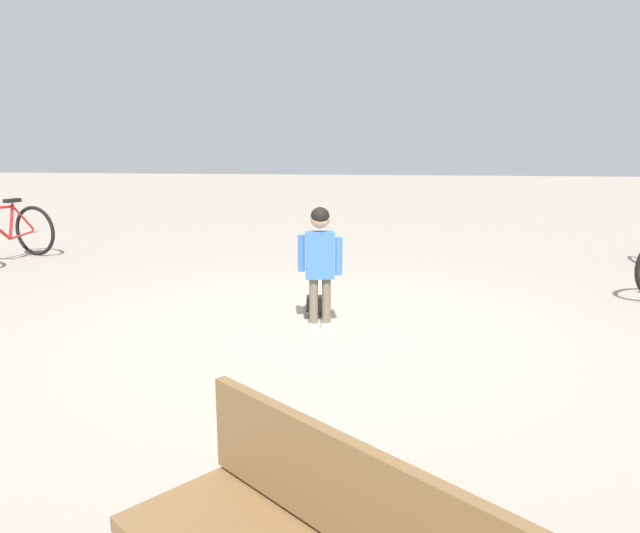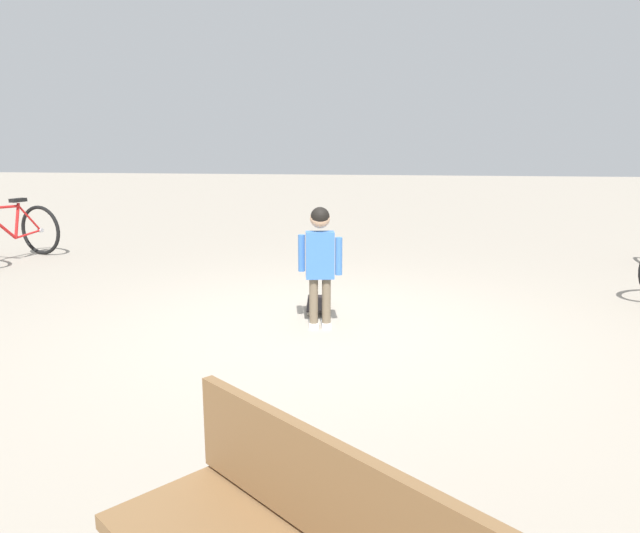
# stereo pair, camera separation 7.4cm
# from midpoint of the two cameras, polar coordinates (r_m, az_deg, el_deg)

# --- Properties ---
(ground_plane) EXTENTS (50.00, 50.00, 0.00)m
(ground_plane) POSITION_cam_midpoint_polar(r_m,az_deg,el_deg) (5.16, -0.28, -6.12)
(ground_plane) COLOR #9E9384
(child_person) EXTENTS (0.21, 0.39, 1.06)m
(child_person) POSITION_cam_midpoint_polar(r_m,az_deg,el_deg) (5.05, -0.42, 1.18)
(child_person) COLOR brown
(child_person) RESTS_ON ground
(skateboard) EXTENTS (0.60, 0.26, 0.07)m
(skateboard) POSITION_cam_midpoint_polar(r_m,az_deg,el_deg) (5.76, -0.74, -3.59)
(skateboard) COLOR black
(skateboard) RESTS_ON ground
(bicycle_mid) EXTENTS (1.21, 0.94, 0.85)m
(bicycle_mid) POSITION_cam_midpoint_polar(r_m,az_deg,el_deg) (9.07, -28.22, 2.75)
(bicycle_mid) COLOR black
(bicycle_mid) RESTS_ON ground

